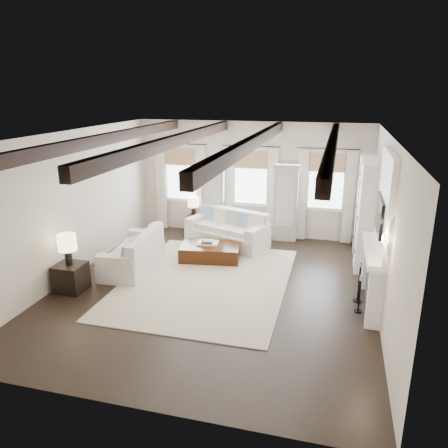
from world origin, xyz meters
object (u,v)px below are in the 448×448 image
(ottoman, at_px, (210,252))
(side_table_back, at_px, (194,224))
(sofa_back, at_px, (229,231))
(side_table_front, at_px, (71,277))
(sofa_left, at_px, (135,254))

(ottoman, xyz_separation_m, side_table_back, (-1.04, 1.83, 0.08))
(sofa_back, bearing_deg, side_table_back, 151.01)
(ottoman, xyz_separation_m, side_table_front, (-2.32, -2.39, 0.10))
(sofa_left, bearing_deg, ottoman, 31.92)
(sofa_left, bearing_deg, side_table_front, -118.39)
(sofa_back, height_order, side_table_back, sofa_back)
(side_table_back, bearing_deg, side_table_front, -106.84)
(sofa_left, height_order, ottoman, sofa_left)
(side_table_back, bearing_deg, ottoman, -60.27)
(side_table_front, distance_m, side_table_back, 4.41)
(sofa_left, height_order, side_table_front, sofa_left)
(sofa_back, xyz_separation_m, side_table_front, (-2.49, -3.55, -0.09))
(sofa_back, relative_size, side_table_front, 4.10)
(side_table_back, bearing_deg, sofa_left, -100.29)
(ottoman, relative_size, side_table_front, 2.48)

